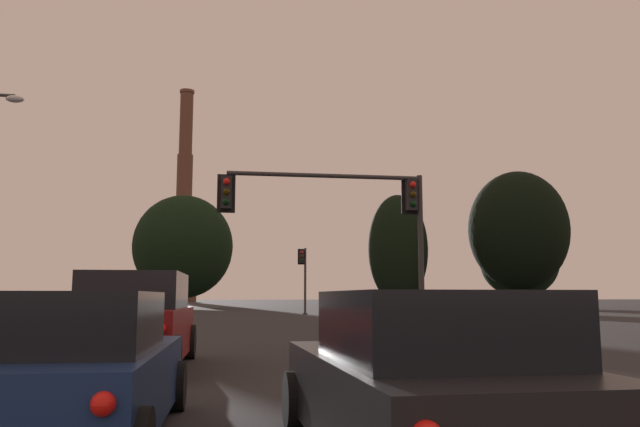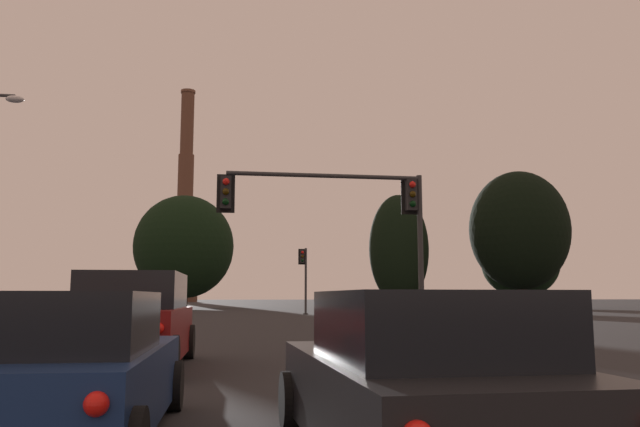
{
  "view_description": "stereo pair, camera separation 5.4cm",
  "coord_description": "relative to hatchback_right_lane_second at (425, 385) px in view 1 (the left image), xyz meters",
  "views": [
    {
      "loc": [
        1.7,
        0.28,
        1.39
      ],
      "look_at": [
        5.81,
        26.93,
        4.99
      ],
      "focal_mm": 35.0,
      "sensor_mm": 36.0,
      "label": 1
    },
    {
      "loc": [
        1.76,
        0.28,
        1.39
      ],
      "look_at": [
        5.81,
        26.93,
        4.99
      ],
      "focal_mm": 35.0,
      "sensor_mm": 36.0,
      "label": 2
    }
  ],
  "objects": [
    {
      "name": "traffic_light_far_right",
      "position": [
        4.58,
        43.98,
        2.77
      ],
      "size": [
        0.78,
        0.5,
        5.22
      ],
      "color": "#2D2D30",
      "rests_on": "ground_plane"
    },
    {
      "name": "treeline_far_left",
      "position": [
        32.96,
        64.2,
        8.57
      ],
      "size": [
        11.9,
        10.71,
        16.31
      ],
      "color": "black",
      "rests_on": "ground_plane"
    },
    {
      "name": "treeline_far_right",
      "position": [
        -6.41,
        69.02,
        6.52
      ],
      "size": [
        11.52,
        10.37,
        13.2
      ],
      "color": "black",
      "rests_on": "ground_plane"
    },
    {
      "name": "hatchback_center_lane_second",
      "position": [
        -3.09,
        1.26,
        0.0
      ],
      "size": [
        1.97,
        4.13,
        1.44
      ],
      "rotation": [
        0.0,
        0.0,
        -0.02
      ],
      "color": "navy",
      "rests_on": "ground_plane"
    },
    {
      "name": "treeline_right_mid",
      "position": [
        34.01,
        66.43,
        4.78
      ],
      "size": [
        9.46,
        8.52,
        9.62
      ],
      "color": "black",
      "rests_on": "ground_plane"
    },
    {
      "name": "treeline_center_right",
      "position": [
        18.68,
        66.19,
        6.3
      ],
      "size": [
        7.08,
        6.37,
        13.45
      ],
      "color": "black",
      "rests_on": "ground_plane"
    },
    {
      "name": "traffic_light_overhead_right",
      "position": [
        2.42,
        14.65,
        3.53
      ],
      "size": [
        6.87,
        0.5,
        5.41
      ],
      "color": "#2D2D30",
      "rests_on": "ground_plane"
    },
    {
      "name": "hatchback_right_lane_second",
      "position": [
        0.0,
        0.0,
        0.0
      ],
      "size": [
        2.0,
        4.14,
        1.44
      ],
      "rotation": [
        0.0,
        0.0,
        0.03
      ],
      "color": "black",
      "rests_on": "ground_plane"
    },
    {
      "name": "suv_center_lane_front",
      "position": [
        -3.36,
        7.65,
        0.23
      ],
      "size": [
        2.19,
        4.94,
        1.86
      ],
      "rotation": [
        0.0,
        0.0,
        -0.02
      ],
      "color": "maroon",
      "rests_on": "ground_plane"
    },
    {
      "name": "smokestack",
      "position": [
        -12.39,
        160.33,
        21.43
      ],
      "size": [
        7.68,
        7.68,
        56.44
      ],
      "color": "#523427",
      "rests_on": "ground_plane"
    }
  ]
}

